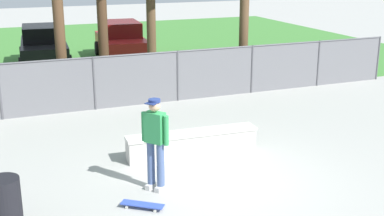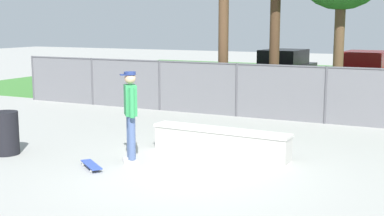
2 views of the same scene
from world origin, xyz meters
name	(u,v)px [view 1 (image 1 of 2)]	position (x,y,z in m)	size (l,w,h in m)	color
ground_plane	(218,180)	(0.00, 0.00, 0.00)	(80.00, 80.00, 0.00)	#9E9E99
grass_strip	(80,50)	(0.00, 16.25, 0.01)	(30.45, 20.00, 0.02)	#3D7A33
concrete_ledge	(192,143)	(0.02, 1.48, 0.28)	(3.09, 0.63, 0.56)	#B7B5AD
skateboarder	(155,140)	(-1.32, 0.06, 1.03)	(0.44, 0.49, 1.84)	beige
skateboard	(142,205)	(-1.80, -0.62, 0.07)	(0.76, 0.64, 0.09)	#334CB2
chainlink_fence	(137,77)	(0.00, 5.95, 0.88)	(18.52, 0.07, 1.61)	#4C4C51
car_black	(44,46)	(-1.98, 13.18, 0.84)	(2.27, 4.33, 1.66)	black
car_red	(121,40)	(1.37, 13.34, 0.84)	(2.27, 4.33, 1.66)	#B21E1E
trash_bin	(4,205)	(-4.12, -0.49, 0.46)	(0.56, 0.56, 0.92)	black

